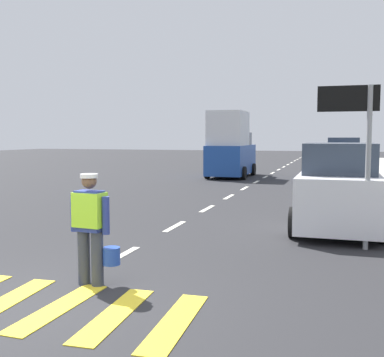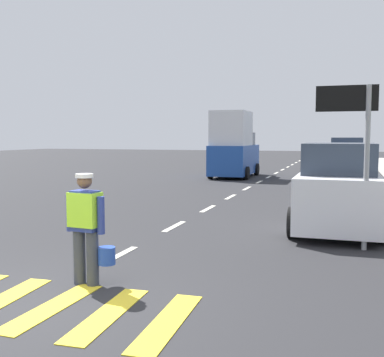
{
  "view_description": "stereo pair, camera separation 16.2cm",
  "coord_description": "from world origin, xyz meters",
  "px_view_note": "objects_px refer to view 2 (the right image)",
  "views": [
    {
      "loc": [
        3.81,
        -5.15,
        2.21
      ],
      "look_at": [
        0.1,
        6.82,
        1.1
      ],
      "focal_mm": 44.26,
      "sensor_mm": 36.0,
      "label": 1
    },
    {
      "loc": [
        3.97,
        -5.1,
        2.21
      ],
      "look_at": [
        0.1,
        6.82,
        1.1
      ],
      "focal_mm": 44.26,
      "sensor_mm": 36.0,
      "label": 2
    }
  ],
  "objects_px": {
    "road_worker": "(87,223)",
    "car_parked_curbside": "(339,190)",
    "car_parked_far": "(346,161)",
    "delivery_truck": "(234,148)",
    "lane_direction_sign": "(355,127)"
  },
  "relations": [
    {
      "from": "lane_direction_sign",
      "to": "car_parked_curbside",
      "type": "height_order",
      "value": "lane_direction_sign"
    },
    {
      "from": "road_worker",
      "to": "car_parked_curbside",
      "type": "bearing_deg",
      "value": 57.64
    },
    {
      "from": "delivery_truck",
      "to": "car_parked_far",
      "type": "relative_size",
      "value": 1.18
    },
    {
      "from": "delivery_truck",
      "to": "car_parked_curbside",
      "type": "bearing_deg",
      "value": -67.37
    },
    {
      "from": "car_parked_far",
      "to": "car_parked_curbside",
      "type": "distance_m",
      "value": 13.34
    },
    {
      "from": "delivery_truck",
      "to": "lane_direction_sign",
      "type": "bearing_deg",
      "value": -68.97
    },
    {
      "from": "delivery_truck",
      "to": "car_parked_far",
      "type": "distance_m",
      "value": 5.87
    },
    {
      "from": "delivery_truck",
      "to": "car_parked_curbside",
      "type": "relative_size",
      "value": 1.15
    },
    {
      "from": "road_worker",
      "to": "car_parked_curbside",
      "type": "relative_size",
      "value": 0.42
    },
    {
      "from": "car_parked_curbside",
      "to": "car_parked_far",
      "type": "bearing_deg",
      "value": 89.19
    },
    {
      "from": "road_worker",
      "to": "lane_direction_sign",
      "type": "distance_m",
      "value": 5.43
    },
    {
      "from": "lane_direction_sign",
      "to": "road_worker",
      "type": "bearing_deg",
      "value": -136.26
    },
    {
      "from": "road_worker",
      "to": "lane_direction_sign",
      "type": "bearing_deg",
      "value": 43.74
    },
    {
      "from": "delivery_truck",
      "to": "car_parked_far",
      "type": "xyz_separation_m",
      "value": [
        5.84,
        -0.22,
        -0.61
      ]
    },
    {
      "from": "lane_direction_sign",
      "to": "car_parked_far",
      "type": "xyz_separation_m",
      "value": [
        -0.1,
        15.23,
        -1.4
      ]
    }
  ]
}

